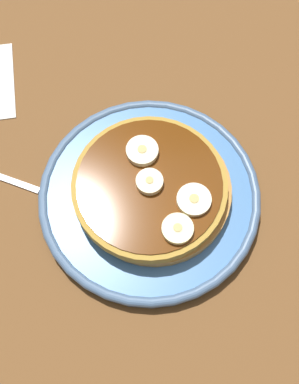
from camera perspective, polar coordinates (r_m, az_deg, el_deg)
name	(u,v)px	position (r cm, az deg, el deg)	size (l,w,h in cm)	color
ground_plane	(150,205)	(53.63, 0.00, -1.51)	(140.00, 140.00, 3.00)	brown
plate	(150,196)	(51.35, 0.00, -0.51)	(23.75, 23.75, 1.79)	#3F72B2
pancake_stack	(155,191)	(49.44, 0.62, 0.14)	(16.07, 16.04, 2.93)	#C18743
banana_slice_0	(153,186)	(47.75, 0.40, 0.74)	(2.77, 2.77, 0.95)	#F9EBB7
banana_slice_1	(194,200)	(47.43, 5.30, -0.96)	(3.45, 3.45, 0.80)	#F8EEC2
banana_slice_2	(145,151)	(49.48, -0.57, 4.94)	(3.36, 3.36, 0.93)	#F2E8BD
banana_slice_3	(178,229)	(46.24, 3.35, -4.41)	(3.11, 3.11, 0.85)	#F7F3B2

